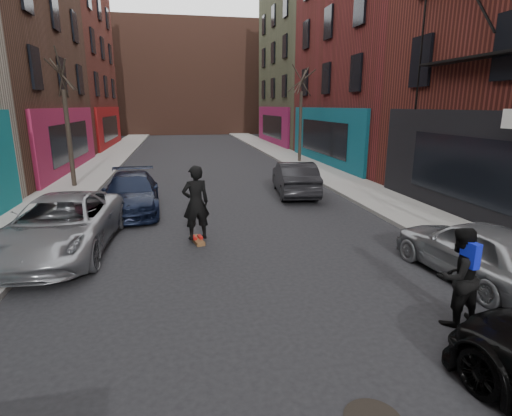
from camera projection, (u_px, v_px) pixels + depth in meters
name	position (u px, v px, depth m)	size (l,w,h in m)	color
sidewalk_left	(113.00, 155.00, 29.43)	(2.50, 84.00, 0.13)	gray
sidewalk_right	(278.00, 152.00, 31.72)	(2.50, 84.00, 0.13)	gray
building_far	(187.00, 79.00, 53.56)	(40.00, 10.00, 14.00)	#47281E
tree_left_far	(66.00, 112.00, 17.20)	(2.00, 2.00, 6.50)	black
tree_right_far	(301.00, 107.00, 25.15)	(2.00, 2.00, 6.80)	black
parked_left_far	(62.00, 225.00, 10.06)	(2.36, 5.12, 1.42)	gray
parked_left_end	(131.00, 193.00, 13.98)	(1.85, 4.56, 1.32)	black
parked_right_far	(477.00, 250.00, 8.43)	(1.57, 3.91, 1.33)	gray
parked_right_end	(295.00, 178.00, 16.63)	(1.47, 4.20, 1.38)	black
skateboard	(197.00, 240.00, 10.94)	(0.22, 0.80, 0.10)	brown
skateboarder	(196.00, 203.00, 10.67)	(0.74, 0.48, 2.02)	black
pedestrian	(458.00, 276.00, 6.68)	(0.92, 0.76, 1.71)	black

